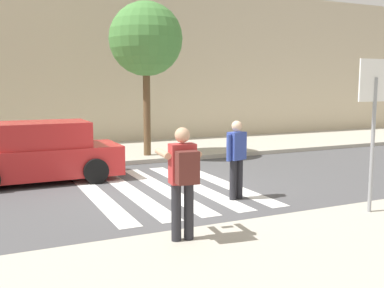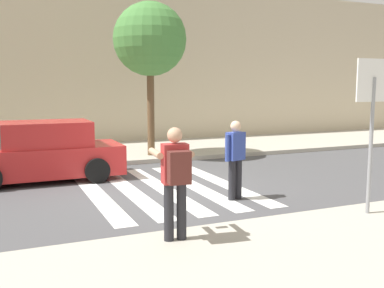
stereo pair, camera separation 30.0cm
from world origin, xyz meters
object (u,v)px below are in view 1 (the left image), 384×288
at_px(stop_sign, 374,101).
at_px(photographer_with_backpack, 183,174).
at_px(pedestrian_crossing, 236,155).
at_px(street_tree_center, 146,40).
at_px(parked_car_red, 40,154).

height_order(stop_sign, photographer_with_backpack, stop_sign).
bearing_deg(pedestrian_crossing, street_tree_center, 89.77).
bearing_deg(pedestrian_crossing, photographer_with_backpack, -134.99).
bearing_deg(stop_sign, street_tree_center, 100.19).
xyz_separation_m(stop_sign, street_tree_center, (-1.47, 8.19, 1.76)).
relative_size(stop_sign, street_tree_center, 0.56).
distance_m(stop_sign, street_tree_center, 8.51).
bearing_deg(street_tree_center, parked_car_red, -149.63).
distance_m(photographer_with_backpack, street_tree_center, 8.93).
height_order(photographer_with_backpack, pedestrian_crossing, photographer_with_backpack).
distance_m(stop_sign, parked_car_red, 8.07).
relative_size(stop_sign, pedestrian_crossing, 1.63).
distance_m(photographer_with_backpack, parked_car_red, 6.18).
relative_size(stop_sign, parked_car_red, 0.68).
bearing_deg(parked_car_red, stop_sign, -49.60).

